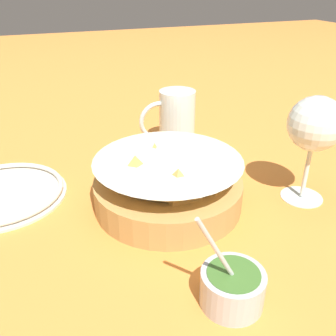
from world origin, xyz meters
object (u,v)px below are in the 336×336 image
object	(u,v)px
food_basket	(168,185)
side_plate	(2,193)
sauce_cup	(232,286)
wine_glass	(315,127)
beer_mug	(176,121)

from	to	relation	value
food_basket	side_plate	bearing A→B (deg)	-25.81
sauce_cup	wine_glass	world-z (taller)	wine_glass
wine_glass	side_plate	bearing A→B (deg)	-21.25
food_basket	beer_mug	world-z (taller)	beer_mug
beer_mug	side_plate	size ratio (longest dim) A/B	0.58
food_basket	side_plate	distance (m)	0.27
side_plate	beer_mug	bearing A→B (deg)	-165.82
beer_mug	side_plate	xyz separation A→B (m)	(0.34, 0.09, -0.05)
food_basket	side_plate	world-z (taller)	food_basket
wine_glass	beer_mug	distance (m)	0.29
sauce_cup	wine_glass	size ratio (longest dim) A/B	0.74
sauce_cup	beer_mug	distance (m)	0.43
food_basket	beer_mug	bearing A→B (deg)	-115.41
beer_mug	wine_glass	bearing A→B (deg)	113.45
food_basket	beer_mug	xyz separation A→B (m)	(-0.10, -0.20, 0.02)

